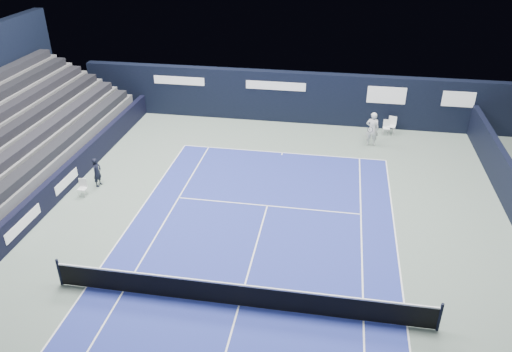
{
  "coord_description": "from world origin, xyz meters",
  "views": [
    {
      "loc": [
        2.69,
        -12.31,
        11.87
      ],
      "look_at": [
        -0.57,
        6.72,
        1.3
      ],
      "focal_mm": 35.0,
      "sensor_mm": 36.0,
      "label": 1
    }
  ],
  "objects_px": {
    "folding_chair_back_a": "(392,124)",
    "tennis_net": "(239,294)",
    "tennis_player": "(372,129)",
    "line_judge_chair": "(83,186)",
    "folding_chair_back_b": "(386,126)"
  },
  "relations": [
    {
      "from": "folding_chair_back_a",
      "to": "tennis_player",
      "type": "height_order",
      "value": "tennis_player"
    },
    {
      "from": "folding_chair_back_a",
      "to": "tennis_net",
      "type": "height_order",
      "value": "tennis_net"
    },
    {
      "from": "folding_chair_back_a",
      "to": "tennis_player",
      "type": "distance_m",
      "value": 2.28
    },
    {
      "from": "folding_chair_back_a",
      "to": "line_judge_chair",
      "type": "relative_size",
      "value": 1.23
    },
    {
      "from": "tennis_player",
      "to": "folding_chair_back_a",
      "type": "bearing_deg",
      "value": 56.96
    },
    {
      "from": "line_judge_chair",
      "to": "tennis_net",
      "type": "height_order",
      "value": "tennis_net"
    },
    {
      "from": "line_judge_chair",
      "to": "tennis_player",
      "type": "distance_m",
      "value": 15.39
    },
    {
      "from": "folding_chair_back_b",
      "to": "tennis_net",
      "type": "distance_m",
      "value": 16.38
    },
    {
      "from": "folding_chair_back_a",
      "to": "tennis_net",
      "type": "relative_size",
      "value": 0.08
    },
    {
      "from": "tennis_player",
      "to": "tennis_net",
      "type": "bearing_deg",
      "value": -109.04
    },
    {
      "from": "line_judge_chair",
      "to": "tennis_net",
      "type": "relative_size",
      "value": 0.06
    },
    {
      "from": "folding_chair_back_b",
      "to": "tennis_player",
      "type": "distance_m",
      "value": 1.96
    },
    {
      "from": "folding_chair_back_b",
      "to": "line_judge_chair",
      "type": "height_order",
      "value": "folding_chair_back_b"
    },
    {
      "from": "tennis_net",
      "to": "tennis_player",
      "type": "distance_m",
      "value": 14.51
    },
    {
      "from": "folding_chair_back_b",
      "to": "line_judge_chair",
      "type": "distance_m",
      "value": 17.04
    }
  ]
}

